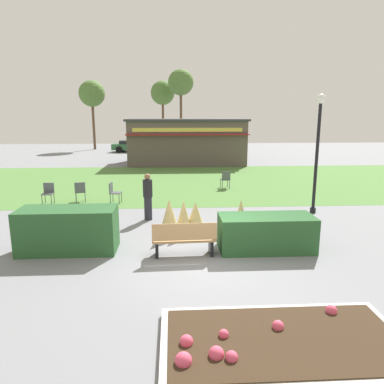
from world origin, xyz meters
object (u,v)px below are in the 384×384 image
(food_kiosk, at_px, (186,141))
(tree_left_bg, at_px, (92,94))
(tree_center_bg, at_px, (163,93))
(parked_car_west_slot, at_px, (133,146))
(cafe_chair_center, at_px, (226,178))
(trash_bin, at_px, (75,240))
(cafe_chair_east, at_px, (80,190))
(person_strolling, at_px, (148,196))
(cafe_chair_west, at_px, (48,192))
(cafe_chair_north, at_px, (114,191))
(tree_right_bg, at_px, (181,83))
(parked_car_center_slot, at_px, (187,145))
(lamppost_mid, at_px, (318,140))
(park_bench, at_px, (184,239))

(food_kiosk, relative_size, tree_left_bg, 1.22)
(tree_center_bg, bearing_deg, parked_car_west_slot, -115.70)
(cafe_chair_center, xyz_separation_m, tree_center_bg, (-3.75, 25.59, 5.72))
(trash_bin, xyz_separation_m, cafe_chair_east, (-1.36, 6.07, 0.12))
(person_strolling, relative_size, parked_car_west_slot, 0.39)
(tree_center_bg, bearing_deg, cafe_chair_west, -98.56)
(cafe_chair_east, bearing_deg, parked_car_west_slot, 90.02)
(cafe_chair_north, bearing_deg, cafe_chair_west, 179.17)
(parked_car_west_slot, distance_m, tree_right_bg, 8.85)
(parked_car_center_slot, bearing_deg, trash_bin, -98.51)
(tree_right_bg, bearing_deg, cafe_chair_north, -98.03)
(lamppost_mid, relative_size, tree_left_bg, 0.60)
(lamppost_mid, relative_size, person_strolling, 2.64)
(parked_car_center_slot, bearing_deg, cafe_chair_west, -107.13)
(cafe_chair_north, height_order, parked_car_west_slot, parked_car_west_slot)
(parked_car_west_slot, height_order, tree_right_bg, tree_right_bg)
(lamppost_mid, distance_m, person_strolling, 6.64)
(food_kiosk, distance_m, tree_left_bg, 16.21)
(cafe_chair_east, xyz_separation_m, cafe_chair_center, (6.74, 2.65, 0.00))
(trash_bin, bearing_deg, person_strolling, 61.43)
(food_kiosk, xyz_separation_m, parked_car_west_slot, (-5.15, 9.09, -1.09))
(park_bench, height_order, cafe_chair_center, park_bench)
(trash_bin, relative_size, parked_car_center_slot, 0.19)
(lamppost_mid, xyz_separation_m, parked_car_west_slot, (-9.44, 24.26, -2.15))
(parked_car_west_slot, xyz_separation_m, parked_car_center_slot, (5.56, -0.00, 0.00))
(cafe_chair_west, xyz_separation_m, cafe_chair_center, (8.03, 2.84, 0.00))
(cafe_chair_north, bearing_deg, food_kiosk, 74.40)
(person_strolling, height_order, tree_right_bg, tree_right_bg)
(lamppost_mid, distance_m, tree_left_bg, 30.96)
(lamppost_mid, relative_size, tree_right_bg, 0.52)
(food_kiosk, relative_size, tree_right_bg, 1.05)
(food_kiosk, height_order, tree_center_bg, tree_center_bg)
(cafe_chair_north, height_order, person_strolling, person_strolling)
(food_kiosk, bearing_deg, cafe_chair_north, -105.60)
(tree_right_bg, bearing_deg, cafe_chair_east, -101.36)
(tree_center_bg, bearing_deg, lamppost_mid, -78.08)
(park_bench, bearing_deg, person_strolling, 108.60)
(trash_bin, height_order, tree_right_bg, tree_right_bg)
(parked_car_center_slot, distance_m, tree_right_bg, 7.27)
(parked_car_west_slot, distance_m, tree_center_bg, 8.91)
(cafe_chair_east, bearing_deg, parked_car_center_slot, 75.83)
(cafe_chair_west, distance_m, cafe_chair_east, 1.30)
(cafe_chair_west, relative_size, cafe_chair_north, 1.00)
(trash_bin, relative_size, food_kiosk, 0.09)
(cafe_chair_north, xyz_separation_m, tree_center_bg, (1.52, 28.48, 5.72))
(cafe_chair_west, bearing_deg, person_strolling, -31.09)
(lamppost_mid, relative_size, trash_bin, 5.48)
(food_kiosk, xyz_separation_m, tree_center_bg, (-2.15, 15.33, 4.52))
(trash_bin, relative_size, tree_right_bg, 0.09)
(cafe_chair_west, bearing_deg, parked_car_center_slot, 72.87)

